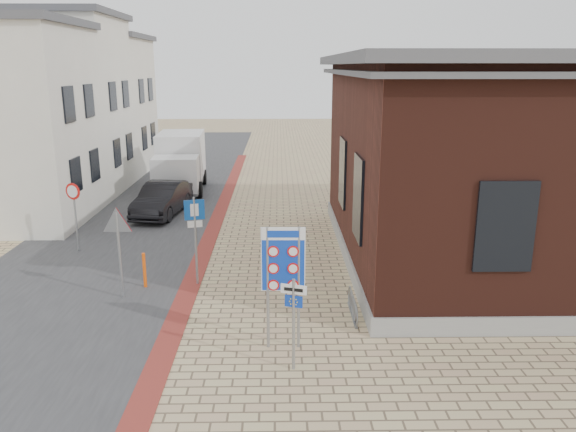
# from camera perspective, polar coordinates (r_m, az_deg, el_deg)

# --- Properties ---
(ground) EXTENTS (120.00, 120.00, 0.00)m
(ground) POSITION_cam_1_polar(r_m,az_deg,el_deg) (13.24, -3.96, -14.15)
(ground) COLOR tan
(ground) RESTS_ON ground
(road_strip) EXTENTS (7.00, 60.00, 0.02)m
(road_strip) POSITION_cam_1_polar(r_m,az_deg,el_deg) (28.01, -13.72, 1.29)
(road_strip) COLOR #38383A
(road_strip) RESTS_ON ground
(curb_strip) EXTENTS (0.60, 40.00, 0.02)m
(curb_strip) POSITION_cam_1_polar(r_m,az_deg,el_deg) (22.65, -7.76, -1.63)
(curb_strip) COLOR maroon
(curb_strip) RESTS_ON ground
(brick_building) EXTENTS (13.00, 13.00, 6.80)m
(brick_building) POSITION_cam_1_polar(r_m,az_deg,el_deg) (20.53, 23.00, 5.53)
(brick_building) COLOR gray
(brick_building) RESTS_ON ground
(townhouse_mid) EXTENTS (7.40, 6.40, 9.10)m
(townhouse_mid) POSITION_cam_1_polar(r_m,az_deg,el_deg) (31.83, -22.91, 10.47)
(townhouse_mid) COLOR silver
(townhouse_mid) RESTS_ON ground
(townhouse_far) EXTENTS (7.40, 6.40, 8.30)m
(townhouse_far) POSITION_cam_1_polar(r_m,az_deg,el_deg) (37.49, -19.48, 10.68)
(townhouse_far) COLOR silver
(townhouse_far) RESTS_ON ground
(bike_rack) EXTENTS (0.08, 1.80, 0.60)m
(bike_rack) POSITION_cam_1_polar(r_m,az_deg,el_deg) (15.20, 6.60, -9.10)
(bike_rack) COLOR slate
(bike_rack) RESTS_ON ground
(sedan) EXTENTS (2.12, 4.56, 1.45)m
(sedan) POSITION_cam_1_polar(r_m,az_deg,el_deg) (25.55, -12.65, 1.70)
(sedan) COLOR black
(sedan) RESTS_ON ground
(box_truck) EXTENTS (2.72, 5.85, 2.99)m
(box_truck) POSITION_cam_1_polar(r_m,az_deg,el_deg) (30.28, -10.90, 5.42)
(box_truck) COLOR slate
(box_truck) RESTS_ON ground
(border_sign) EXTENTS (1.01, 0.08, 2.96)m
(border_sign) POSITION_cam_1_polar(r_m,az_deg,el_deg) (12.80, -0.49, -4.70)
(border_sign) COLOR gray
(border_sign) RESTS_ON ground
(essen_sign) EXTENTS (0.55, 0.20, 2.11)m
(essen_sign) POSITION_cam_1_polar(r_m,az_deg,el_deg) (12.16, 0.58, -9.68)
(essen_sign) COLOR gray
(essen_sign) RESTS_ON ground
(parking_sign) EXTENTS (0.59, 0.19, 2.73)m
(parking_sign) POSITION_cam_1_polar(r_m,az_deg,el_deg) (16.87, -9.43, -0.92)
(parking_sign) COLOR gray
(parking_sign) RESTS_ON ground
(yield_sign) EXTENTS (0.93, 0.08, 2.62)m
(yield_sign) POSITION_cam_1_polar(r_m,az_deg,el_deg) (16.32, -16.91, -1.43)
(yield_sign) COLOR gray
(yield_sign) RESTS_ON ground
(speed_sign) EXTENTS (0.56, 0.24, 2.50)m
(speed_sign) POSITION_cam_1_polar(r_m,az_deg,el_deg) (21.11, -20.86, 0.99)
(speed_sign) COLOR gray
(speed_sign) RESTS_ON ground
(bollard) EXTENTS (0.11, 0.11, 1.09)m
(bollard) POSITION_cam_1_polar(r_m,az_deg,el_deg) (17.35, -14.37, -5.38)
(bollard) COLOR #FF580D
(bollard) RESTS_ON ground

